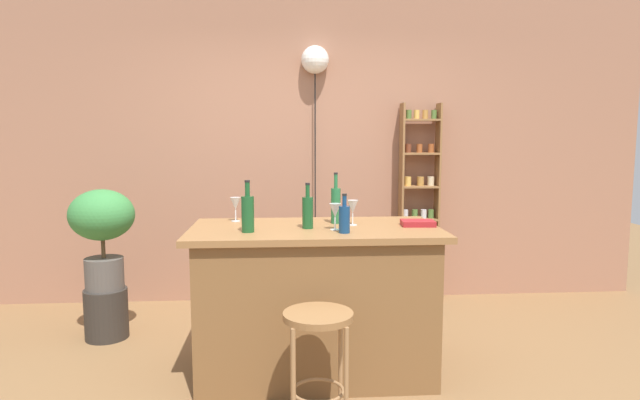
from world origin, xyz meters
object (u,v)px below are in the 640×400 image
at_px(bar_stool, 318,341).
at_px(wine_glass_left, 353,207).
at_px(potted_plant, 102,227).
at_px(bottle_wine_red, 344,218).
at_px(wine_glass_right, 235,204).
at_px(plant_stool, 106,313).
at_px(wine_glass_center, 335,211).
at_px(bottle_soda_blue, 308,211).
at_px(pendant_globe_light, 315,62).
at_px(bottle_vinegar, 336,204).
at_px(bottle_spirits_clear, 248,213).
at_px(spice_shelf, 419,205).
at_px(cookbook, 418,223).

bearing_deg(bar_stool, wine_glass_left, 69.53).
relative_size(potted_plant, bottle_wine_red, 3.22).
bearing_deg(wine_glass_right, plant_stool, 157.60).
bearing_deg(wine_glass_center, bottle_soda_blue, 157.38).
bearing_deg(pendant_globe_light, bottle_vinegar, -87.99).
xyz_separation_m(bottle_soda_blue, bottle_wine_red, (0.21, -0.18, -0.02)).
height_order(potted_plant, bottle_vinegar, bottle_vinegar).
bearing_deg(bar_stool, bottle_spirits_clear, 126.12).
xyz_separation_m(bar_stool, potted_plant, (-1.52, 1.37, 0.39)).
bearing_deg(wine_glass_right, pendant_globe_light, 64.02).
bearing_deg(potted_plant, bottle_spirits_clear, -36.60).
relative_size(spice_shelf, potted_plant, 2.41).
xyz_separation_m(bottle_vinegar, cookbook, (0.52, -0.14, -0.11)).
height_order(bottle_wine_red, cookbook, bottle_wine_red).
relative_size(bar_stool, plant_stool, 1.64).
height_order(bottle_vinegar, bottle_spirits_clear, bottle_vinegar).
distance_m(wine_glass_center, wine_glass_right, 0.74).
height_order(bottle_spirits_clear, wine_glass_right, bottle_spirits_clear).
xyz_separation_m(bottle_vinegar, pendant_globe_light, (-0.05, 1.40, 1.11)).
xyz_separation_m(bottle_soda_blue, pendant_globe_light, (0.15, 1.58, 1.13)).
height_order(bottle_spirits_clear, wine_glass_center, bottle_spirits_clear).
bearing_deg(bottle_vinegar, pendant_globe_light, 92.01).
xyz_separation_m(plant_stool, bottle_vinegar, (1.69, -0.55, 0.89)).
bearing_deg(wine_glass_left, bottle_soda_blue, -161.73).
height_order(spice_shelf, bottle_spirits_clear, spice_shelf).
relative_size(bar_stool, pendant_globe_light, 0.27).
bearing_deg(potted_plant, plant_stool, -90.00).
bearing_deg(wine_glass_center, plant_stool, 154.18).
bearing_deg(plant_stool, cookbook, -17.29).
xyz_separation_m(plant_stool, wine_glass_left, (1.79, -0.64, 0.88)).
xyz_separation_m(wine_glass_center, wine_glass_right, (-0.64, 0.38, 0.00)).
height_order(bottle_soda_blue, wine_glass_left, bottle_soda_blue).
bearing_deg(pendant_globe_light, bottle_soda_blue, -95.25).
bearing_deg(spice_shelf, bottle_spirits_clear, -131.80).
distance_m(bar_stool, spice_shelf, 2.47).
distance_m(bar_stool, bottle_wine_red, 0.76).
height_order(bottle_wine_red, wine_glass_left, bottle_wine_red).
relative_size(bottle_soda_blue, bottle_wine_red, 1.21).
bearing_deg(cookbook, pendant_globe_light, 114.16).
bearing_deg(cookbook, wine_glass_left, 177.07).
bearing_deg(wine_glass_left, bar_stool, -110.47).
bearing_deg(bottle_wine_red, wine_glass_center, 112.92).
bearing_deg(bottle_wine_red, spice_shelf, 62.38).
bearing_deg(bottle_vinegar, plant_stool, 161.97).
xyz_separation_m(bottle_soda_blue, wine_glass_left, (0.30, 0.10, 0.01)).
bearing_deg(spice_shelf, bottle_vinegar, -123.97).
height_order(bottle_spirits_clear, wine_glass_left, bottle_spirits_clear).
height_order(wine_glass_center, pendant_globe_light, pendant_globe_light).
xyz_separation_m(bottle_wine_red, wine_glass_center, (-0.05, 0.11, 0.03)).
bearing_deg(bottle_soda_blue, wine_glass_left, 18.27).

